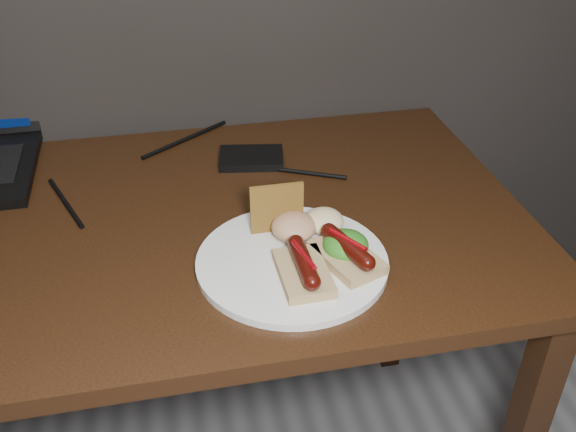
# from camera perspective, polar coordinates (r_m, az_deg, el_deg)

# --- Properties ---
(desk) EXTENTS (1.40, 0.70, 0.75)m
(desk) POSITION_cam_1_polar(r_m,az_deg,el_deg) (1.15, -14.72, -4.68)
(desk) COLOR #351F0D
(desk) RESTS_ON ground
(hard_drive) EXTENTS (0.14, 0.10, 0.02)m
(hard_drive) POSITION_cam_1_polar(r_m,az_deg,el_deg) (1.25, -3.28, 5.17)
(hard_drive) COLOR black
(hard_drive) RESTS_ON desk
(desk_cables) EXTENTS (0.95, 0.40, 0.01)m
(desk_cables) POSITION_cam_1_polar(r_m,az_deg,el_deg) (1.23, -17.46, 2.65)
(desk_cables) COLOR black
(desk_cables) RESTS_ON desk
(plate) EXTENTS (0.30, 0.30, 0.01)m
(plate) POSITION_cam_1_polar(r_m,az_deg,el_deg) (0.98, 0.36, -4.08)
(plate) COLOR white
(plate) RESTS_ON desk
(bread_sausage_center) EXTENTS (0.07, 0.12, 0.04)m
(bread_sausage_center) POSITION_cam_1_polar(r_m,az_deg,el_deg) (0.93, 1.39, -4.66)
(bread_sausage_center) COLOR tan
(bread_sausage_center) RESTS_ON plate
(bread_sausage_right) EXTENTS (0.11, 0.13, 0.04)m
(bread_sausage_right) POSITION_cam_1_polar(r_m,az_deg,el_deg) (0.96, 5.26, -3.26)
(bread_sausage_right) COLOR tan
(bread_sausage_right) RESTS_ON plate
(crispbread) EXTENTS (0.08, 0.01, 0.08)m
(crispbread) POSITION_cam_1_polar(r_m,az_deg,el_deg) (1.01, -1.00, 0.70)
(crispbread) COLOR olive
(crispbread) RESTS_ON plate
(salad_greens) EXTENTS (0.07, 0.07, 0.04)m
(salad_greens) POSITION_cam_1_polar(r_m,az_deg,el_deg) (0.97, 5.15, -2.59)
(salad_greens) COLOR #1B5010
(salad_greens) RESTS_ON plate
(salsa_mound) EXTENTS (0.07, 0.07, 0.04)m
(salsa_mound) POSITION_cam_1_polar(r_m,az_deg,el_deg) (1.01, 0.53, -0.95)
(salsa_mound) COLOR maroon
(salsa_mound) RESTS_ON plate
(coleslaw_mound) EXTENTS (0.06, 0.06, 0.04)m
(coleslaw_mound) POSITION_cam_1_polar(r_m,az_deg,el_deg) (1.03, 3.20, -0.43)
(coleslaw_mound) COLOR white
(coleslaw_mound) RESTS_ON plate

